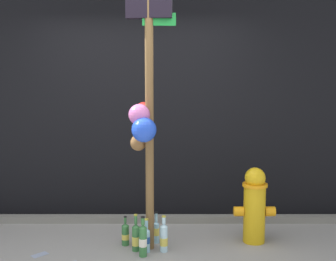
# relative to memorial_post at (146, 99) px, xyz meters

# --- Properties ---
(building_wall) EXTENTS (10.00, 0.20, 3.43)m
(building_wall) POSITION_rel_memorial_post_xyz_m (-0.12, 1.19, 0.20)
(building_wall) COLOR black
(building_wall) RESTS_ON ground_plane
(curb_strip) EXTENTS (8.00, 0.12, 0.08)m
(curb_strip) POSITION_rel_memorial_post_xyz_m (-0.12, 0.84, -1.48)
(curb_strip) COLOR slate
(curb_strip) RESTS_ON ground_plane
(memorial_post) EXTENTS (0.48, 0.54, 2.64)m
(memorial_post) POSITION_rel_memorial_post_xyz_m (0.00, 0.00, 0.00)
(memorial_post) COLOR brown
(memorial_post) RESTS_ON ground_plane
(fire_hydrant) EXTENTS (0.43, 0.26, 0.79)m
(fire_hydrant) POSITION_rel_memorial_post_xyz_m (1.12, 0.22, -1.11)
(fire_hydrant) COLOR gold
(fire_hydrant) RESTS_ON ground_plane
(bottle_0) EXTENTS (0.08, 0.08, 0.37)m
(bottle_0) POSITION_rel_memorial_post_xyz_m (-0.10, -0.02, -1.38)
(bottle_0) COLOR #337038
(bottle_0) RESTS_ON ground_plane
(bottle_1) EXTENTS (0.08, 0.08, 0.40)m
(bottle_1) POSITION_rel_memorial_post_xyz_m (-0.02, -0.16, -1.35)
(bottle_1) COLOR #337038
(bottle_1) RESTS_ON ground_plane
(bottle_2) EXTENTS (0.07, 0.07, 0.34)m
(bottle_2) POSITION_rel_memorial_post_xyz_m (0.01, -0.05, -1.38)
(bottle_2) COLOR #93CCE0
(bottle_2) RESTS_ON ground_plane
(bottle_3) EXTENTS (0.08, 0.08, 0.36)m
(bottle_3) POSITION_rel_memorial_post_xyz_m (0.18, -0.04, -1.37)
(bottle_3) COLOR #B2DBEA
(bottle_3) RESTS_ON ground_plane
(bottle_4) EXTENTS (0.08, 0.08, 0.31)m
(bottle_4) POSITION_rel_memorial_post_xyz_m (-0.22, 0.12, -1.40)
(bottle_4) COLOR #337038
(bottle_4) RESTS_ON ground_plane
(bottle_5) EXTENTS (0.06, 0.06, 0.33)m
(bottle_5) POSITION_rel_memorial_post_xyz_m (0.10, 0.19, -1.39)
(bottle_5) COLOR #93CCE0
(bottle_5) RESTS_ON ground_plane
(litter_0) EXTENTS (0.17, 0.17, 0.01)m
(litter_0) POSITION_rel_memorial_post_xyz_m (-1.03, -0.13, -1.51)
(litter_0) COLOR #8C99B2
(litter_0) RESTS_ON ground_plane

